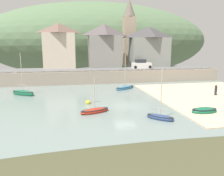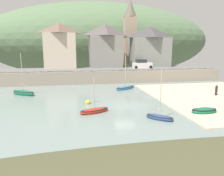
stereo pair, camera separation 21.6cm
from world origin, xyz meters
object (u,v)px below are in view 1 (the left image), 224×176
Objects in this scene: church_with_spire at (129,32)px; parked_car_near_slipway at (141,64)px; person_on_slipway at (216,89)px; mooring_buoy at (88,102)px; dinghy_open_wooden at (204,111)px; waterfront_building_right at (149,46)px; motorboat_with_cabin at (23,93)px; sailboat_far_left at (125,88)px; sailboat_blue_trim at (160,117)px; waterfront_building_centre at (104,45)px; fishing_boat_green at (95,111)px; waterfront_building_left at (59,45)px.

church_with_spire is 3.88× the size of parked_car_near_slipway.
church_with_spire reaches higher than person_on_slipway.
dinghy_open_wooden is at bearing -27.78° from mooring_buoy.
motorboat_with_cabin is at bearing -146.76° from waterfront_building_right.
sailboat_far_left is at bearing 147.02° from person_on_slipway.
sailboat_blue_trim is 5.55m from dinghy_open_wooden.
sailboat_far_left reaches higher than dinghy_open_wooden.
church_with_spire reaches higher than mooring_buoy.
waterfront_building_centre reaches higher than fishing_boat_green.
dinghy_open_wooden is 13.55m from mooring_buoy.
person_on_slipway is at bearing 3.24° from mooring_buoy.
sailboat_blue_trim is at bearing -88.74° from waterfront_building_centre.
sailboat_far_left reaches higher than sailboat_blue_trim.
fishing_boat_green is 6.35× the size of mooring_buoy.
motorboat_with_cabin is at bearing -152.16° from parked_car_near_slipway.
waterfront_building_left is 3.33× the size of dinghy_open_wooden.
waterfront_building_centre is at bearing 76.05° from mooring_buoy.
waterfront_building_centre is 2.46× the size of fishing_boat_green.
parked_car_near_slipway is (6.73, 26.35, 2.96)m from sailboat_blue_trim.
dinghy_open_wooden is at bearing -132.08° from person_on_slipway.
motorboat_with_cabin reaches higher than fishing_boat_green.
parked_car_near_slipway is (0.57, -8.50, -7.42)m from church_with_spire.
church_with_spire is at bearing 65.28° from mooring_buoy.
waterfront_building_right reaches higher than person_on_slipway.
motorboat_with_cabin is at bearing -178.99° from sailboat_blue_trim.
person_on_slipway reaches higher than mooring_buoy.
mooring_buoy is at bearing 175.20° from sailboat_blue_trim.
motorboat_with_cabin reaches higher than dinghy_open_wooden.
waterfront_building_centre is 8.58m from church_with_spire.
sailboat_far_left is at bearing -121.98° from parked_car_near_slipway.
waterfront_building_left is at bearing -166.66° from church_with_spire.
motorboat_with_cabin is at bearing -131.66° from waterfront_building_centre.
waterfront_building_centre reaches higher than motorboat_with_cabin.
motorboat_with_cabin is 11.32m from mooring_buoy.
fishing_boat_green is at bearing -80.48° from waterfront_building_left.
parked_car_near_slipway is (12.85, 22.92, 2.98)m from fishing_boat_green.
waterfront_building_left is at bearing 100.08° from mooring_buoy.
waterfront_building_left is 1.51× the size of motorboat_with_cabin.
fishing_boat_green is at bearing -120.36° from waterfront_building_right.
dinghy_open_wooden is at bearing -104.04° from sailboat_far_left.
motorboat_with_cabin is 28.27m from person_on_slipway.
waterfront_building_centre is 1.64× the size of sailboat_far_left.
waterfront_building_centre is 28.84m from fishing_boat_green.
church_with_spire is at bearing 48.07° from fishing_boat_green.
sailboat_far_left is at bearing -53.23° from waterfront_building_left.
parked_car_near_slipway is 23.41m from mooring_buoy.
dinghy_open_wooden is (6.14, -29.88, -7.07)m from waterfront_building_centre.
parked_car_near_slipway is at bearing 40.14° from fishing_boat_green.
waterfront_building_right reaches higher than mooring_buoy.
mooring_buoy is (4.19, -23.56, -7.14)m from waterfront_building_left.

